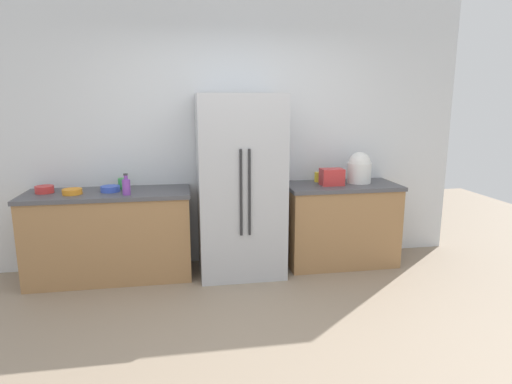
{
  "coord_description": "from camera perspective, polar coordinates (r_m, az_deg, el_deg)",
  "views": [
    {
      "loc": [
        -0.56,
        -2.81,
        1.75
      ],
      "look_at": [
        0.01,
        0.46,
        1.05
      ],
      "focal_mm": 30.45,
      "sensor_mm": 36.0,
      "label": 1
    }
  ],
  "objects": [
    {
      "name": "bottle_a",
      "position": [
        4.27,
        -16.68,
        0.73
      ],
      "size": [
        0.07,
        0.07,
        0.2
      ],
      "color": "purple",
      "rests_on": "counter_left"
    },
    {
      "name": "counter_left",
      "position": [
        4.58,
        -18.56,
        -5.37
      ],
      "size": [
        1.59,
        0.61,
        0.88
      ],
      "color": "#9E7247",
      "rests_on": "ground_plane"
    },
    {
      "name": "cup_b",
      "position": [
        4.58,
        -17.19,
        1.07
      ],
      "size": [
        0.08,
        0.08,
        0.11
      ],
      "primitive_type": "cylinder",
      "color": "green",
      "rests_on": "counter_left"
    },
    {
      "name": "bowl_a",
      "position": [
        4.48,
        -23.0,
        0.05
      ],
      "size": [
        0.18,
        0.18,
        0.05
      ],
      "primitive_type": "cylinder",
      "color": "orange",
      "rests_on": "counter_left"
    },
    {
      "name": "bowl_b",
      "position": [
        4.47,
        -18.6,
        0.4
      ],
      "size": [
        0.18,
        0.18,
        0.06
      ],
      "primitive_type": "cylinder",
      "color": "blue",
      "rests_on": "counter_left"
    },
    {
      "name": "kitchen_back_panel",
      "position": [
        4.72,
        -3.04,
        8.01
      ],
      "size": [
        5.07,
        0.1,
        2.87
      ],
      "primitive_type": "cube",
      "color": "silver",
      "rests_on": "ground_plane"
    },
    {
      "name": "rice_cooker",
      "position": [
        4.82,
        13.42,
        3.08
      ],
      "size": [
        0.25,
        0.25,
        0.34
      ],
      "color": "white",
      "rests_on": "counter_right"
    },
    {
      "name": "ground_plane",
      "position": [
        3.35,
        1.28,
        -19.6
      ],
      "size": [
        10.13,
        10.13,
        0.0
      ],
      "primitive_type": "plane",
      "color": "gray"
    },
    {
      "name": "toaster",
      "position": [
        4.63,
        9.93,
        1.97
      ],
      "size": [
        0.24,
        0.17,
        0.17
      ],
      "primitive_type": "cube",
      "color": "red",
      "rests_on": "counter_right"
    },
    {
      "name": "refrigerator",
      "position": [
        4.39,
        -2.1,
        0.83
      ],
      "size": [
        0.85,
        0.71,
        1.82
      ],
      "color": "#B2B5BA",
      "rests_on": "ground_plane"
    },
    {
      "name": "counter_right",
      "position": [
        4.82,
        10.98,
        -4.1
      ],
      "size": [
        1.2,
        0.61,
        0.88
      ],
      "color": "#9E7247",
      "rests_on": "ground_plane"
    },
    {
      "name": "cup_a",
      "position": [
        4.81,
        8.12,
        1.95
      ],
      "size": [
        0.07,
        0.07,
        0.1
      ],
      "primitive_type": "cylinder",
      "color": "yellow",
      "rests_on": "counter_right"
    },
    {
      "name": "bowl_c",
      "position": [
        4.65,
        -26.03,
        0.31
      ],
      "size": [
        0.17,
        0.17,
        0.07
      ],
      "primitive_type": "cylinder",
      "color": "red",
      "rests_on": "counter_left"
    }
  ]
}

